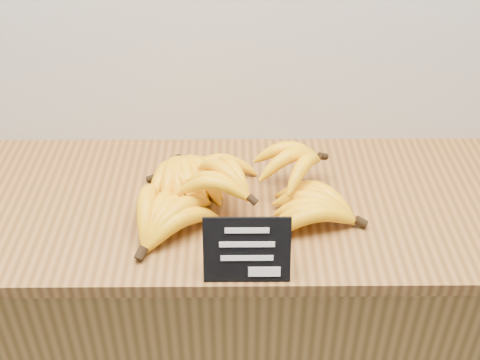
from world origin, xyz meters
name	(u,v)px	position (x,y,z in m)	size (l,w,h in m)	color
counter	(240,336)	(0.02, 2.75, 0.45)	(1.34, 0.50, 0.90)	olive
counter_top	(240,204)	(0.02, 2.75, 0.92)	(1.54, 0.54, 0.03)	brown
chalkboard_sign	(247,250)	(0.03, 2.51, 0.99)	(0.17, 0.01, 0.13)	black
banana_pile	(224,186)	(-0.02, 2.74, 0.97)	(0.55, 0.39, 0.12)	#FFBD0A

